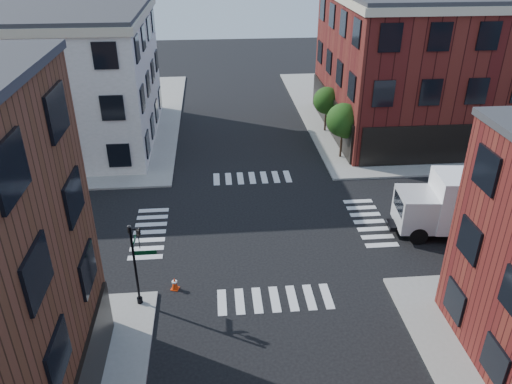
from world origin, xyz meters
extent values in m
plane|color=black|center=(0.00, 0.00, 0.00)|extent=(120.00, 120.00, 0.00)
cube|color=gray|center=(21.00, 21.00, 0.07)|extent=(30.00, 30.00, 0.15)
cube|color=gray|center=(-21.00, 21.00, 0.07)|extent=(30.00, 30.00, 0.15)
cube|color=#4A1312|center=(20.50, 16.00, 6.00)|extent=(25.00, 16.00, 12.00)
cube|color=beige|center=(-19.00, 16.00, 5.50)|extent=(22.00, 16.00, 11.00)
cylinder|color=black|center=(7.50, 10.00, 0.89)|extent=(0.18, 0.18, 1.47)
cylinder|color=black|center=(7.50, 10.00, 1.62)|extent=(0.12, 0.12, 1.47)
sphere|color=#16340E|center=(7.50, 10.00, 3.30)|extent=(2.69, 2.69, 2.69)
sphere|color=#16340E|center=(7.75, 9.90, 2.75)|extent=(1.85, 1.85, 1.85)
cylinder|color=black|center=(7.50, 16.00, 0.81)|extent=(0.18, 0.18, 1.33)
cylinder|color=black|center=(7.50, 16.00, 1.48)|extent=(0.12, 0.12, 1.33)
sphere|color=#16340E|center=(7.50, 16.00, 3.00)|extent=(2.43, 2.43, 2.43)
sphere|color=#16340E|center=(7.75, 15.90, 2.51)|extent=(1.67, 1.67, 1.67)
cylinder|color=black|center=(-6.80, -6.80, 2.30)|extent=(0.12, 0.12, 4.60)
cylinder|color=black|center=(-6.80, -6.80, 0.30)|extent=(0.28, 0.28, 0.30)
cube|color=#053819|center=(-6.25, -6.80, 3.15)|extent=(1.10, 0.03, 0.22)
cube|color=#053819|center=(-6.80, -6.25, 3.40)|extent=(0.03, 1.10, 0.22)
imported|color=black|center=(-6.45, -6.70, 3.90)|extent=(0.22, 0.18, 1.10)
imported|color=black|center=(-6.90, -6.45, 3.90)|extent=(0.18, 0.22, 1.10)
cube|color=white|center=(13.39, -1.93, 2.30)|extent=(6.58, 3.34, 3.39)
cube|color=maroon|center=(13.26, -3.31, 2.30)|extent=(2.40, 0.27, 0.77)
cube|color=maroon|center=(13.53, -0.54, 2.30)|extent=(2.40, 0.27, 0.77)
cube|color=silver|center=(9.25, -1.53, 1.70)|extent=(2.43, 2.82, 2.19)
cube|color=black|center=(8.22, -1.42, 2.08)|extent=(0.31, 2.08, 0.98)
cube|color=black|center=(12.09, -1.80, 0.55)|extent=(8.82, 1.93, 0.27)
cylinder|color=black|center=(9.14, -2.67, 0.55)|extent=(1.13, 0.49, 1.09)
cylinder|color=black|center=(9.37, -0.38, 0.55)|extent=(1.13, 0.49, 1.09)
cylinder|color=black|center=(13.06, -3.05, 0.55)|extent=(1.13, 0.49, 1.09)
cylinder|color=black|center=(13.29, -0.76, 0.55)|extent=(1.13, 0.49, 1.09)
cylinder|color=black|center=(15.90, -1.02, 0.55)|extent=(1.13, 0.49, 1.09)
cube|color=red|center=(-5.13, -5.70, 0.02)|extent=(0.50, 0.50, 0.04)
cone|color=red|center=(-5.13, -5.70, 0.36)|extent=(0.48, 0.48, 0.72)
cylinder|color=white|center=(-5.13, -5.70, 0.46)|extent=(0.28, 0.28, 0.08)
camera|label=1|loc=(-2.74, -26.73, 16.85)|focal=35.00mm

